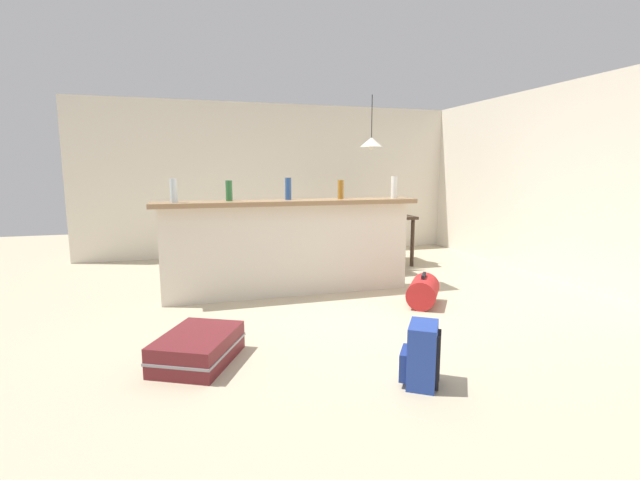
{
  "coord_description": "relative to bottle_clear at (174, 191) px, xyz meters",
  "views": [
    {
      "loc": [
        -1.55,
        -4.48,
        1.42
      ],
      "look_at": [
        -0.1,
        0.41,
        0.62
      ],
      "focal_mm": 25.1,
      "sensor_mm": 36.0,
      "label": 1
    }
  ],
  "objects": [
    {
      "name": "wall_right",
      "position": [
        4.73,
        -0.07,
        0.04
      ],
      "size": [
        0.1,
        6.0,
        2.5
      ],
      "primitive_type": "cube",
      "color": "silver",
      "rests_on": "ground_plane"
    },
    {
      "name": "duffel_bag_red",
      "position": [
        2.48,
        -0.77,
        -1.06
      ],
      "size": [
        0.52,
        0.56,
        0.34
      ],
      "color": "red",
      "rests_on": "ground_plane"
    },
    {
      "name": "dining_table",
      "position": [
        2.8,
        1.35,
        -0.56
      ],
      "size": [
        1.1,
        0.8,
        0.74
      ],
      "color": "#332319",
      "rests_on": "ground_plane"
    },
    {
      "name": "dining_chair_near_partition",
      "position": [
        2.72,
        0.78,
        -0.69
      ],
      "size": [
        0.41,
        0.41,
        0.93
      ],
      "color": "black",
      "rests_on": "ground_plane"
    },
    {
      "name": "backpack_blue",
      "position": [
        1.57,
        -2.35,
        -1.0
      ],
      "size": [
        0.33,
        0.34,
        0.42
      ],
      "color": "#233D93",
      "rests_on": "ground_plane"
    },
    {
      "name": "bottle_white",
      "position": [
        2.49,
        0.01,
        0.01
      ],
      "size": [
        0.07,
        0.07,
        0.26
      ],
      "primitive_type": "cylinder",
      "color": "silver",
      "rests_on": "bar_countertop"
    },
    {
      "name": "bottle_blue",
      "position": [
        1.23,
        0.11,
        0.0
      ],
      "size": [
        0.07,
        0.07,
        0.25
      ],
      "primitive_type": "cylinder",
      "color": "#284C89",
      "rests_on": "bar_countertop"
    },
    {
      "name": "bottle_green",
      "position": [
        0.57,
        0.1,
        -0.01
      ],
      "size": [
        0.07,
        0.07,
        0.22
      ],
      "primitive_type": "cylinder",
      "color": "#2D6B38",
      "rests_on": "bar_countertop"
    },
    {
      "name": "pendant_lamp",
      "position": [
        2.78,
        1.41,
        0.62
      ],
      "size": [
        0.34,
        0.34,
        0.79
      ],
      "color": "black"
    },
    {
      "name": "ground_plane",
      "position": [
        1.68,
        -0.37,
        -1.23
      ],
      "size": [
        13.0,
        13.0,
        0.05
      ],
      "primitive_type": "cube",
      "color": "#BCAD8E"
    },
    {
      "name": "suitcase_flat_maroon",
      "position": [
        0.16,
        -1.57,
        -1.1
      ],
      "size": [
        0.75,
        0.89,
        0.22
      ],
      "color": "maroon",
      "rests_on": "ground_plane"
    },
    {
      "name": "bottle_clear",
      "position": [
        0.0,
        0.0,
        0.0
      ],
      "size": [
        0.07,
        0.07,
        0.25
      ],
      "primitive_type": "cylinder",
      "color": "silver",
      "rests_on": "bar_countertop"
    },
    {
      "name": "partition_half_wall",
      "position": [
        1.22,
        0.03,
        -0.69
      ],
      "size": [
        2.8,
        0.2,
        1.03
      ],
      "primitive_type": "cube",
      "color": "silver",
      "rests_on": "ground_plane"
    },
    {
      "name": "bottle_amber",
      "position": [
        1.84,
        0.08,
        -0.01
      ],
      "size": [
        0.07,
        0.07,
        0.22
      ],
      "primitive_type": "cylinder",
      "color": "#9E661E",
      "rests_on": "bar_countertop"
    },
    {
      "name": "bar_countertop",
      "position": [
        1.22,
        0.03,
        -0.15
      ],
      "size": [
        2.96,
        0.4,
        0.05
      ],
      "primitive_type": "cube",
      "color": "#93704C",
      "rests_on": "partition_half_wall"
    },
    {
      "name": "wall_back",
      "position": [
        1.68,
        2.68,
        0.04
      ],
      "size": [
        6.6,
        0.1,
        2.5
      ],
      "primitive_type": "cube",
      "color": "silver",
      "rests_on": "ground_plane"
    }
  ]
}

